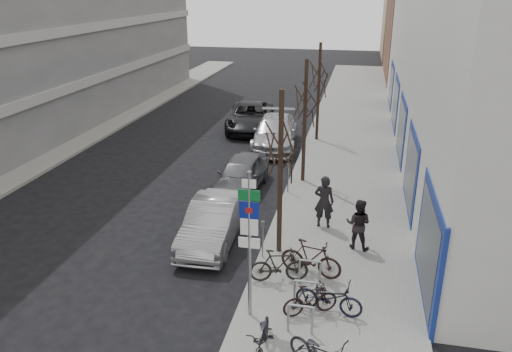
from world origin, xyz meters
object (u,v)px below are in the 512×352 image
at_px(bike_mid_inner, 279,265).
at_px(tree_mid, 306,93).
at_px(lane_car, 250,117).
at_px(bike_near_right, 310,299).
at_px(bike_rack, 305,291).
at_px(bike_near_left, 263,336).
at_px(highway_sign_pole, 249,237).
at_px(meter_mid, 288,175).
at_px(meter_back, 304,138).
at_px(parked_car_front, 213,222).
at_px(meter_front, 263,235).
at_px(parked_car_mid, 241,174).
at_px(tree_far, 320,69).
at_px(bike_far_inner, 311,258).
at_px(pedestrian_near, 324,202).
at_px(bike_far_curb, 322,351).
at_px(bike_mid_curb, 329,294).
at_px(pedestrian_far, 358,224).
at_px(parked_car_back, 275,132).
at_px(tree_near, 281,135).

bearing_deg(bike_mid_inner, tree_mid, -11.96).
bearing_deg(lane_car, bike_near_right, -79.75).
height_order(bike_rack, bike_near_left, bike_near_left).
distance_m(highway_sign_pole, bike_near_left, 2.40).
bearing_deg(bike_rack, meter_mid, 101.80).
distance_m(meter_back, parked_car_front, 10.24).
height_order(meter_front, meter_mid, same).
height_order(meter_back, parked_car_mid, parked_car_mid).
xyz_separation_m(meter_back, parked_car_front, (-1.93, -10.05, -0.18)).
distance_m(tree_far, bike_far_inner, 14.69).
distance_m(bike_far_inner, pedestrian_near, 3.37).
bearing_deg(bike_far_curb, bike_mid_curb, 30.34).
relative_size(bike_mid_inner, pedestrian_far, 1.01).
height_order(tree_far, parked_car_front, tree_far).
relative_size(bike_mid_curb, parked_car_back, 0.32).
bearing_deg(lane_car, tree_far, -29.82).
bearing_deg(tree_near, parked_car_front, 169.36).
relative_size(bike_mid_curb, pedestrian_near, 0.93).
relative_size(meter_mid, bike_far_inner, 0.66).
distance_m(parked_car_mid, pedestrian_far, 6.64).
bearing_deg(bike_rack, highway_sign_pole, -156.41).
bearing_deg(parked_car_front, parked_car_mid, 89.68).
bearing_deg(lane_car, meter_back, -55.55).
xyz_separation_m(bike_rack, parked_car_front, (-3.58, 3.35, 0.08)).
height_order(bike_mid_curb, parked_car_mid, parked_car_mid).
distance_m(meter_mid, parked_car_front, 4.95).
distance_m(meter_front, parked_car_back, 12.23).
bearing_deg(highway_sign_pole, tree_near, 86.74).
bearing_deg(meter_back, meter_front, -90.00).
distance_m(bike_near_left, parked_car_front, 6.15).
bearing_deg(pedestrian_near, parked_car_mid, -35.68).
bearing_deg(bike_far_inner, tree_near, 55.58).
bearing_deg(meter_mid, parked_car_mid, 177.17).
bearing_deg(parked_car_mid, bike_near_right, -62.93).
relative_size(meter_front, bike_far_inner, 0.66).
height_order(bike_near_left, lane_car, lane_car).
distance_m(meter_front, bike_mid_inner, 1.50).
xyz_separation_m(bike_near_right, pedestrian_near, (-0.09, 5.28, 0.51)).
bearing_deg(meter_front, lane_car, 103.92).
height_order(meter_mid, lane_car, lane_car).
xyz_separation_m(meter_front, meter_back, (0.00, 11.00, 0.00)).
distance_m(parked_car_front, lane_car, 14.45).
distance_m(meter_back, pedestrian_near, 8.59).
relative_size(bike_rack, meter_back, 1.78).
relative_size(parked_car_mid, pedestrian_near, 2.24).
height_order(bike_mid_inner, bike_far_curb, bike_far_curb).
distance_m(meter_back, bike_far_curb, 15.88).
xyz_separation_m(bike_near_right, parked_car_mid, (-3.87, 8.29, 0.13)).
bearing_deg(bike_near_right, pedestrian_far, -43.62).
height_order(bike_far_curb, parked_car_back, parked_car_back).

